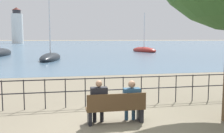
{
  "coord_description": "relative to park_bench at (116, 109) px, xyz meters",
  "views": [
    {
      "loc": [
        -1.49,
        -6.92,
        2.44
      ],
      "look_at": [
        0.0,
        0.5,
        1.6
      ],
      "focal_mm": 40.0,
      "sensor_mm": 36.0,
      "label": 1
    }
  ],
  "objects": [
    {
      "name": "harbor_water",
      "position": [
        0.0,
        159.4,
        -0.42
      ],
      "size": [
        600.0,
        300.0,
        0.01
      ],
      "color": "slate",
      "rests_on": "ground_plane"
    },
    {
      "name": "harbor_lighthouse",
      "position": [
        -24.21,
        132.33,
        8.3
      ],
      "size": [
        5.78,
        5.78,
        18.77
      ],
      "color": "white",
      "rests_on": "ground_plane"
    },
    {
      "name": "promenade_railing",
      "position": [
        -0.0,
        1.96,
        0.26
      ],
      "size": [
        11.25,
        0.04,
        1.05
      ],
      "color": "black",
      "rests_on": "ground_plane"
    },
    {
      "name": "sailboat_4",
      "position": [
        -2.82,
        23.03,
        -0.12
      ],
      "size": [
        2.99,
        7.69,
        12.4
      ],
      "rotation": [
        0.0,
        0.0,
        -0.13
      ],
      "color": "black",
      "rests_on": "ground_plane"
    },
    {
      "name": "park_bench",
      "position": [
        0.0,
        0.0,
        0.0
      ],
      "size": [
        1.71,
        0.45,
        0.9
      ],
      "color": "brown",
      "rests_on": "ground_plane"
    },
    {
      "name": "seated_person_left",
      "position": [
        -0.48,
        0.07,
        0.27
      ],
      "size": [
        0.48,
        0.35,
        1.27
      ],
      "color": "black",
      "rests_on": "ground_plane"
    },
    {
      "name": "seated_person_right",
      "position": [
        0.48,
        0.07,
        0.25
      ],
      "size": [
        0.49,
        0.35,
        1.23
      ],
      "color": "navy",
      "rests_on": "ground_plane"
    },
    {
      "name": "sailboat_3",
      "position": [
        13.67,
        38.0,
        -0.14
      ],
      "size": [
        4.05,
        7.42,
        7.65
      ],
      "rotation": [
        0.0,
        0.0,
        0.25
      ],
      "color": "maroon",
      "rests_on": "ground_plane"
    },
    {
      "name": "ground_plane",
      "position": [
        0.0,
        0.06,
        -0.43
      ],
      "size": [
        1000.0,
        1000.0,
        0.0
      ],
      "primitive_type": "plane",
      "color": "#7A705B"
    },
    {
      "name": "sailboat_2",
      "position": [
        -10.43,
        32.16,
        -0.11
      ],
      "size": [
        2.9,
        8.69,
        8.49
      ],
      "rotation": [
        0.0,
        0.0,
        -0.05
      ],
      "color": "black",
      "rests_on": "ground_plane"
    }
  ]
}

